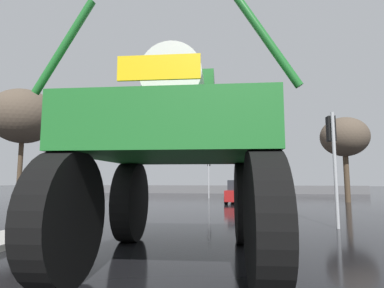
{
  "coord_description": "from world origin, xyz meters",
  "views": [
    {
      "loc": [
        1.48,
        0.06,
        1.55
      ],
      "look_at": [
        0.37,
        8.08,
        2.5
      ],
      "focal_mm": 28.73,
      "sensor_mm": 36.0,
      "label": 1
    }
  ],
  "objects_px": {
    "traffic_signal_far_left": "(209,167)",
    "bare_tree_left": "(23,117)",
    "bare_tree_right": "(344,137)",
    "oversize_sprayer": "(178,153)",
    "sedan_ahead": "(242,192)",
    "traffic_signal_near_left": "(55,158)",
    "traffic_signal_near_right": "(332,143)"
  },
  "relations": [
    {
      "from": "sedan_ahead",
      "to": "traffic_signal_near_left",
      "type": "relative_size",
      "value": 1.32
    },
    {
      "from": "oversize_sprayer",
      "to": "bare_tree_right",
      "type": "height_order",
      "value": "bare_tree_right"
    },
    {
      "from": "bare_tree_right",
      "to": "sedan_ahead",
      "type": "bearing_deg",
      "value": -167.65
    },
    {
      "from": "sedan_ahead",
      "to": "bare_tree_left",
      "type": "bearing_deg",
      "value": 112.43
    },
    {
      "from": "sedan_ahead",
      "to": "bare_tree_right",
      "type": "distance_m",
      "value": 8.36
    },
    {
      "from": "sedan_ahead",
      "to": "bare_tree_left",
      "type": "height_order",
      "value": "bare_tree_left"
    },
    {
      "from": "sedan_ahead",
      "to": "traffic_signal_far_left",
      "type": "xyz_separation_m",
      "value": [
        -2.64,
        5.08,
        1.95
      ]
    },
    {
      "from": "traffic_signal_far_left",
      "to": "traffic_signal_near_left",
      "type": "bearing_deg",
      "value": -106.21
    },
    {
      "from": "sedan_ahead",
      "to": "oversize_sprayer",
      "type": "bearing_deg",
      "value": -177.79
    },
    {
      "from": "traffic_signal_near_left",
      "to": "traffic_signal_near_right",
      "type": "bearing_deg",
      "value": -0.05
    },
    {
      "from": "sedan_ahead",
      "to": "bare_tree_right",
      "type": "height_order",
      "value": "bare_tree_right"
    },
    {
      "from": "traffic_signal_near_right",
      "to": "traffic_signal_near_left",
      "type": "bearing_deg",
      "value": 179.95
    },
    {
      "from": "traffic_signal_far_left",
      "to": "bare_tree_left",
      "type": "height_order",
      "value": "bare_tree_left"
    },
    {
      "from": "oversize_sprayer",
      "to": "traffic_signal_near_right",
      "type": "bearing_deg",
      "value": -46.3
    },
    {
      "from": "oversize_sprayer",
      "to": "traffic_signal_far_left",
      "type": "bearing_deg",
      "value": 0.28
    },
    {
      "from": "oversize_sprayer",
      "to": "traffic_signal_near_right",
      "type": "xyz_separation_m",
      "value": [
        4.38,
        4.6,
        0.66
      ]
    },
    {
      "from": "traffic_signal_far_left",
      "to": "bare_tree_right",
      "type": "distance_m",
      "value": 10.67
    },
    {
      "from": "traffic_signal_near_left",
      "to": "traffic_signal_far_left",
      "type": "distance_m",
      "value": 16.17
    },
    {
      "from": "oversize_sprayer",
      "to": "traffic_signal_far_left",
      "type": "xyz_separation_m",
      "value": [
        -1.06,
        20.13,
        0.57
      ]
    },
    {
      "from": "traffic_signal_near_left",
      "to": "bare_tree_left",
      "type": "height_order",
      "value": "bare_tree_left"
    },
    {
      "from": "traffic_signal_near_left",
      "to": "bare_tree_left",
      "type": "distance_m",
      "value": 10.15
    },
    {
      "from": "sedan_ahead",
      "to": "traffic_signal_near_left",
      "type": "distance_m",
      "value": 12.76
    },
    {
      "from": "traffic_signal_near_right",
      "to": "bare_tree_left",
      "type": "xyz_separation_m",
      "value": [
        -16.63,
        6.94,
        2.81
      ]
    },
    {
      "from": "bare_tree_right",
      "to": "bare_tree_left",
      "type": "bearing_deg",
      "value": -166.43
    },
    {
      "from": "sedan_ahead",
      "to": "traffic_signal_far_left",
      "type": "relative_size",
      "value": 1.18
    },
    {
      "from": "oversize_sprayer",
      "to": "sedan_ahead",
      "type": "bearing_deg",
      "value": -8.75
    },
    {
      "from": "sedan_ahead",
      "to": "bare_tree_left",
      "type": "relative_size",
      "value": 0.59
    },
    {
      "from": "sedan_ahead",
      "to": "traffic_signal_far_left",
      "type": "height_order",
      "value": "traffic_signal_far_left"
    },
    {
      "from": "sedan_ahead",
      "to": "traffic_signal_far_left",
      "type": "bearing_deg",
      "value": 35.71
    },
    {
      "from": "oversize_sprayer",
      "to": "bare_tree_right",
      "type": "relative_size",
      "value": 0.93
    },
    {
      "from": "traffic_signal_near_left",
      "to": "bare_tree_left",
      "type": "xyz_separation_m",
      "value": [
        -6.69,
        6.94,
        3.2
      ]
    },
    {
      "from": "traffic_signal_near_right",
      "to": "sedan_ahead",
      "type": "bearing_deg",
      "value": 104.96
    }
  ]
}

